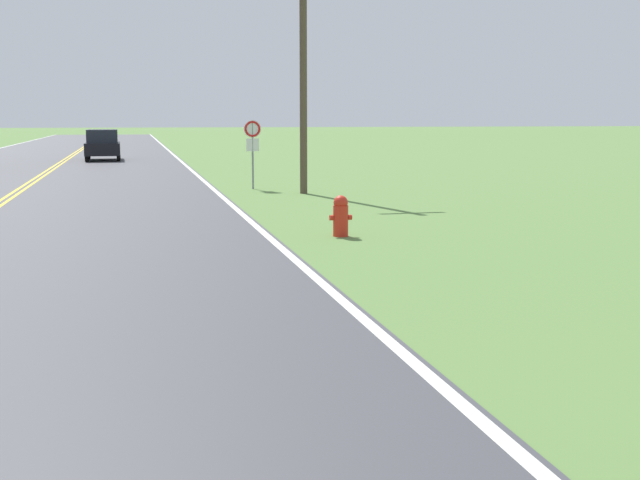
{
  "coord_description": "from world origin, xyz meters",
  "views": [
    {
      "loc": [
        3.78,
        0.32,
        2.5
      ],
      "look_at": [
        6.21,
        10.66,
        0.87
      ],
      "focal_mm": 45.0,
      "sensor_mm": 36.0,
      "label": 1
    }
  ],
  "objects": [
    {
      "name": "fire_hydrant",
      "position": [
        8.05,
        16.59,
        0.44
      ],
      "size": [
        0.48,
        0.32,
        0.87
      ],
      "color": "red",
      "rests_on": "ground"
    },
    {
      "name": "car_black_suv_mid_near",
      "position": [
        2.18,
        48.86,
        0.95
      ],
      "size": [
        1.98,
        4.21,
        1.79
      ],
      "rotation": [
        0.0,
        0.0,
        -1.56
      ],
      "color": "black",
      "rests_on": "ground"
    },
    {
      "name": "utility_pole_midground",
      "position": [
        9.31,
        26.22,
        4.42
      ],
      "size": [
        1.8,
        0.24,
        8.54
      ],
      "color": "brown",
      "rests_on": "ground"
    },
    {
      "name": "traffic_sign",
      "position": [
        7.92,
        28.21,
        1.8
      ],
      "size": [
        0.6,
        0.1,
        2.4
      ],
      "color": "gray",
      "rests_on": "ground"
    }
  ]
}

